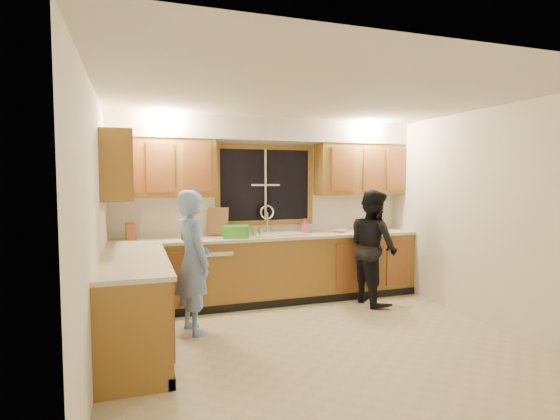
# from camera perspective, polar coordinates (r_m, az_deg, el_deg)

# --- Properties ---
(floor) EXTENTS (4.20, 4.20, 0.00)m
(floor) POSITION_cam_1_polar(r_m,az_deg,el_deg) (4.73, 5.00, -16.80)
(floor) COLOR #BAAF8F
(floor) RESTS_ON ground
(ceiling) EXTENTS (4.20, 4.20, 0.00)m
(ceiling) POSITION_cam_1_polar(r_m,az_deg,el_deg) (4.50, 5.20, 14.53)
(ceiling) COLOR silver
(wall_back) EXTENTS (4.20, 0.00, 4.20)m
(wall_back) POSITION_cam_1_polar(r_m,az_deg,el_deg) (6.22, -1.96, 0.06)
(wall_back) COLOR white
(wall_back) RESTS_ON ground
(wall_left) EXTENTS (0.00, 3.80, 3.80)m
(wall_left) POSITION_cam_1_polar(r_m,az_deg,el_deg) (4.08, -23.04, -2.33)
(wall_left) COLOR white
(wall_left) RESTS_ON ground
(wall_right) EXTENTS (0.00, 3.80, 3.80)m
(wall_right) POSITION_cam_1_polar(r_m,az_deg,el_deg) (5.62, 25.10, -0.74)
(wall_right) COLOR white
(wall_right) RESTS_ON ground
(base_cabinets_back) EXTENTS (4.20, 0.60, 0.88)m
(base_cabinets_back) POSITION_cam_1_polar(r_m,az_deg,el_deg) (6.05, -1.12, -7.81)
(base_cabinets_back) COLOR olive
(base_cabinets_back) RESTS_ON ground
(base_cabinets_left) EXTENTS (0.60, 1.90, 0.88)m
(base_cabinets_left) POSITION_cam_1_polar(r_m,az_deg,el_deg) (4.57, -18.57, -11.93)
(base_cabinets_left) COLOR olive
(base_cabinets_left) RESTS_ON ground
(countertop_back) EXTENTS (4.20, 0.63, 0.04)m
(countertop_back) POSITION_cam_1_polar(r_m,az_deg,el_deg) (5.96, -1.08, -3.50)
(countertop_back) COLOR beige
(countertop_back) RESTS_ON base_cabinets_back
(countertop_left) EXTENTS (0.63, 1.90, 0.04)m
(countertop_left) POSITION_cam_1_polar(r_m,az_deg,el_deg) (4.46, -18.51, -6.24)
(countertop_left) COLOR beige
(countertop_left) RESTS_ON base_cabinets_left
(upper_cabinets_left) EXTENTS (1.35, 0.33, 0.75)m
(upper_cabinets_left) POSITION_cam_1_polar(r_m,az_deg,el_deg) (5.79, -15.18, 5.32)
(upper_cabinets_left) COLOR olive
(upper_cabinets_left) RESTS_ON wall_back
(upper_cabinets_right) EXTENTS (1.35, 0.33, 0.75)m
(upper_cabinets_right) POSITION_cam_1_polar(r_m,az_deg,el_deg) (6.61, 10.41, 5.22)
(upper_cabinets_right) COLOR olive
(upper_cabinets_right) RESTS_ON wall_back
(upper_cabinets_return) EXTENTS (0.33, 0.90, 0.75)m
(upper_cabinets_return) POSITION_cam_1_polar(r_m,az_deg,el_deg) (5.17, -20.43, 5.39)
(upper_cabinets_return) COLOR olive
(upper_cabinets_return) RESTS_ON wall_left
(soffit) EXTENTS (4.20, 0.35, 0.30)m
(soffit) POSITION_cam_1_polar(r_m,az_deg,el_deg) (6.08, -1.50, 10.36)
(soffit) COLOR silver
(soffit) RESTS_ON wall_back
(window_frame) EXTENTS (1.44, 0.03, 1.14)m
(window_frame) POSITION_cam_1_polar(r_m,az_deg,el_deg) (6.20, -1.94, 3.28)
(window_frame) COLOR black
(window_frame) RESTS_ON wall_back
(sink) EXTENTS (0.86, 0.52, 0.57)m
(sink) POSITION_cam_1_polar(r_m,az_deg,el_deg) (5.98, -1.14, -3.81)
(sink) COLOR silver
(sink) RESTS_ON countertop_back
(dishwasher) EXTENTS (0.60, 0.56, 0.82)m
(dishwasher) POSITION_cam_1_polar(r_m,az_deg,el_deg) (5.85, -9.14, -8.56)
(dishwasher) COLOR white
(dishwasher) RESTS_ON floor
(stove) EXTENTS (0.58, 0.75, 0.90)m
(stove) POSITION_cam_1_polar(r_m,az_deg,el_deg) (4.02, -18.56, -14.00)
(stove) COLOR white
(stove) RESTS_ON floor
(man) EXTENTS (0.51, 0.65, 1.57)m
(man) POSITION_cam_1_polar(r_m,az_deg,el_deg) (4.89, -11.30, -6.61)
(man) COLOR #77A0E1
(man) RESTS_ON floor
(woman) EXTENTS (0.60, 0.77, 1.54)m
(woman) POSITION_cam_1_polar(r_m,az_deg,el_deg) (6.04, 12.07, -4.71)
(woman) COLOR black
(woman) RESTS_ON floor
(knife_block) EXTENTS (0.13, 0.12, 0.21)m
(knife_block) POSITION_cam_1_polar(r_m,az_deg,el_deg) (5.79, -18.91, -2.67)
(knife_block) COLOR brown
(knife_block) RESTS_ON countertop_back
(cutting_board) EXTENTS (0.30, 0.21, 0.38)m
(cutting_board) POSITION_cam_1_polar(r_m,az_deg,el_deg) (5.99, -8.14, -1.47)
(cutting_board) COLOR tan
(cutting_board) RESTS_ON countertop_back
(dish_crate) EXTENTS (0.40, 0.38, 0.16)m
(dish_crate) POSITION_cam_1_polar(r_m,az_deg,el_deg) (5.74, -5.76, -2.82)
(dish_crate) COLOR green
(dish_crate) RESTS_ON countertop_back
(soap_bottle) EXTENTS (0.11, 0.11, 0.20)m
(soap_bottle) POSITION_cam_1_polar(r_m,az_deg,el_deg) (6.23, 3.20, -2.05)
(soap_bottle) COLOR #EB597D
(soap_bottle) RESTS_ON countertop_back
(bowl) EXTENTS (0.20, 0.20, 0.05)m
(bowl) POSITION_cam_1_polar(r_m,az_deg,el_deg) (6.32, 7.78, -2.70)
(bowl) COLOR silver
(bowl) RESTS_ON countertop_back
(can_left) EXTENTS (0.08, 0.08, 0.11)m
(can_left) POSITION_cam_1_polar(r_m,az_deg,el_deg) (5.72, -3.34, -3.07)
(can_left) COLOR beige
(can_left) RESTS_ON countertop_back
(can_right) EXTENTS (0.08, 0.08, 0.11)m
(can_right) POSITION_cam_1_polar(r_m,az_deg,el_deg) (5.84, -2.61, -2.91)
(can_right) COLOR beige
(can_right) RESTS_ON countertop_back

